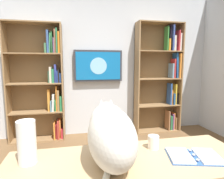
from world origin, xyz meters
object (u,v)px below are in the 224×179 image
cat (110,133)px  paper_towel_roll (27,142)px  open_binder (194,156)px  coffee_mug (153,142)px  wall_mounted_tv (98,66)px  bookshelf_left (163,77)px  desk (131,179)px  bookshelf_right (43,83)px

cat → paper_towel_roll: size_ratio=2.46×
open_binder → paper_towel_roll: (1.05, -0.14, 0.13)m
paper_towel_roll → coffee_mug: (-0.84, -0.03, -0.09)m
wall_mounted_tv → cat: size_ratio=1.35×
wall_mounted_tv → paper_towel_roll: bearing=72.2°
bookshelf_left → open_binder: size_ratio=5.64×
desk → open_binder: (-0.42, 0.03, 0.12)m
desk → paper_towel_roll: 0.69m
bookshelf_left → coffee_mug: 2.52m
coffee_mug → bookshelf_left: bearing=-117.9°
open_binder → wall_mounted_tv: bearing=-82.9°
cat → open_binder: bearing=175.2°
bookshelf_right → wall_mounted_tv: size_ratio=2.26×
bookshelf_left → desk: bearing=59.6°
bookshelf_right → desk: (-0.86, 2.35, -0.39)m
wall_mounted_tv → open_binder: (-0.31, 2.46, -0.56)m
bookshelf_left → coffee_mug: bearing=62.1°
desk → open_binder: size_ratio=4.21×
bookshelf_right → wall_mounted_tv: (-0.98, -0.08, 0.29)m
bookshelf_left → wall_mounted_tv: bookshelf_left is taller
cat → open_binder: size_ratio=1.77×
bookshelf_right → wall_mounted_tv: 1.02m
bookshelf_right → bookshelf_left: bearing=-180.0°
bookshelf_right → coffee_mug: bearing=116.0°
bookshelf_right → cat: size_ratio=3.05×
bookshelf_left → paper_towel_roll: bookshelf_left is taller
bookshelf_left → paper_towel_roll: 3.02m
bookshelf_right → wall_mounted_tv: bookshelf_right is taller
cat → coffee_mug: (-0.34, -0.13, -0.14)m
open_binder → bookshelf_right: bearing=-61.7°
wall_mounted_tv → coffee_mug: wall_mounted_tv is taller
cat → paper_towel_roll: cat is taller
wall_mounted_tv → open_binder: size_ratio=2.39×
bookshelf_left → wall_mounted_tv: size_ratio=2.36×
paper_towel_roll → coffee_mug: size_ratio=2.80×
open_binder → coffee_mug: 0.27m
wall_mounted_tv → coffee_mug: 2.35m
desk → paper_towel_roll: size_ratio=5.87×
cat → coffee_mug: size_ratio=6.90×
bookshelf_left → open_binder: (0.96, 2.38, -0.35)m
bookshelf_left → paper_towel_roll: (2.01, 2.24, -0.22)m
wall_mounted_tv → paper_towel_roll: 2.47m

